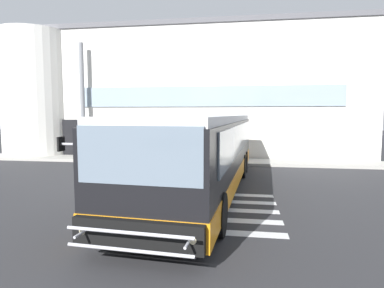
{
  "coord_description": "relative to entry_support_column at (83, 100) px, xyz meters",
  "views": [
    {
      "loc": [
        3.12,
        -13.33,
        2.75
      ],
      "look_at": [
        1.06,
        0.0,
        1.5
      ],
      "focal_mm": 30.24,
      "sensor_mm": 36.0,
      "label": 1
    }
  ],
  "objects": [
    {
      "name": "ground_plane",
      "position": [
        6.57,
        -5.4,
        -3.61
      ],
      "size": [
        80.0,
        90.0,
        0.02
      ],
      "primitive_type": "cube",
      "color": "#2B2B2D",
      "rests_on": "ground"
    },
    {
      "name": "bay_paint_stripes",
      "position": [
        8.57,
        -9.6,
        -3.6
      ],
      "size": [
        4.4,
        3.96,
        0.01
      ],
      "color": "silver",
      "rests_on": "ground"
    },
    {
      "name": "terminal_building",
      "position": [
        5.88,
        6.23,
        0.57
      ],
      "size": [
        23.5,
        13.8,
        8.36
      ],
      "color": "silver",
      "rests_on": "ground"
    },
    {
      "name": "boarding_curb",
      "position": [
        6.57,
        -0.6,
        -3.53
      ],
      "size": [
        25.7,
        2.0,
        0.15
      ],
      "primitive_type": "cube",
      "color": "#9E9B93",
      "rests_on": "ground"
    },
    {
      "name": "entry_support_column",
      "position": [
        0.0,
        0.0,
        0.0
      ],
      "size": [
        0.28,
        0.28,
        6.9
      ],
      "primitive_type": "cylinder",
      "color": "slate",
      "rests_on": "boarding_curb"
    },
    {
      "name": "bus_main_foreground",
      "position": [
        8.34,
        -7.42,
        -2.27
      ],
      "size": [
        3.89,
        12.56,
        2.7
      ],
      "color": "black",
      "rests_on": "ground"
    },
    {
      "name": "passenger_near_column",
      "position": [
        0.81,
        -0.84,
        -2.49
      ],
      "size": [
        0.54,
        0.48,
        1.68
      ],
      "color": "#4C4233",
      "rests_on": "boarding_curb"
    },
    {
      "name": "passenger_by_doorway",
      "position": [
        1.79,
        -0.59,
        -2.52
      ],
      "size": [
        0.43,
        0.46,
        1.68
      ],
      "color": "#2D2D33",
      "rests_on": "boarding_curb"
    },
    {
      "name": "safety_bollard_yellow",
      "position": [
        9.24,
        -1.8,
        -3.15
      ],
      "size": [
        0.18,
        0.18,
        0.9
      ],
      "primitive_type": "cylinder",
      "color": "yellow",
      "rests_on": "ground"
    }
  ]
}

